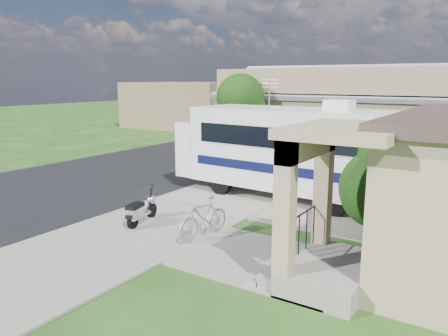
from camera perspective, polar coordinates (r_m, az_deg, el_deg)
The scene contains 18 objects.
ground at distance 13.04m, azimuth -4.23°, elevation -7.70°, with size 120.00×120.00×0.00m, color #173E10.
street_slab at distance 25.18m, azimuth -3.95°, elevation 1.73°, with size 9.00×80.00×0.02m, color black.
sidewalk_slab at distance 21.92m, azimuth 9.71°, elevation 0.17°, with size 4.00×80.00×0.06m, color slate.
driveway_slab at distance 16.04m, azimuth 9.97°, elevation -4.05°, with size 7.00×6.00×0.05m, color slate.
walk_slab at distance 10.73m, azimuth 5.49°, elevation -11.94°, with size 4.00×3.00×0.05m, color slate.
warehouse at distance 24.98m, azimuth 15.67°, elevation 5.83°, with size 12.50×8.40×5.04m.
distant_bldg_far at distance 40.18m, azimuth -4.46°, elevation 8.25°, with size 10.00×8.00×4.00m, color brown.
distant_bldg_near at distance 49.28m, azimuth 6.08°, elevation 8.35°, with size 8.00×7.00×3.20m, color #77664A.
street_tree_a at distance 21.92m, azimuth 2.44°, elevation 8.81°, with size 2.44×2.40×4.58m.
street_tree_b at distance 30.92m, azimuth 12.14°, elevation 9.63°, with size 2.44×2.40×4.73m.
street_tree_c at distance 39.44m, azimuth 16.95°, elevation 9.33°, with size 2.44×2.40×4.42m.
motorhome at distance 15.99m, azimuth 8.11°, elevation 2.58°, with size 8.44×3.04×4.27m.
shrub at distance 12.36m, azimuth 20.24°, elevation -2.14°, with size 2.42×2.31×2.97m.
scooter at distance 13.22m, azimuth -10.87°, elevation -5.46°, with size 0.71×1.58×1.05m.
bicycle at distance 11.91m, azimuth -2.67°, elevation -6.80°, with size 0.51×1.81×1.09m, color #B4B2BB.
pickup_truck at distance 26.22m, azimuth 1.79°, elevation 3.85°, with size 2.60×5.63×1.56m, color silver.
van at distance 32.82m, azimuth 7.66°, elevation 5.45°, with size 2.41×5.93×1.72m, color silver.
garden_hose at distance 11.29m, azimuth 10.08°, elevation -10.51°, with size 0.38×0.38×0.17m, color #166B15.
Camera 1 is at (7.54, -9.74, 4.29)m, focal length 35.00 mm.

